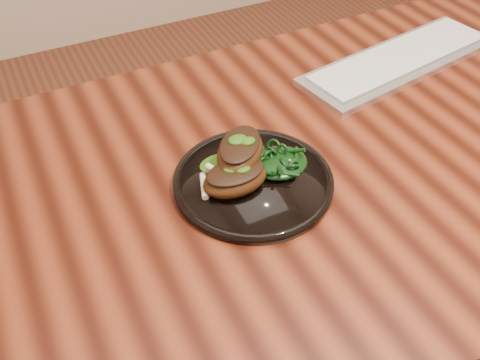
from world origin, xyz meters
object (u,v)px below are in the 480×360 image
desk (395,161)px  lamb_chop_front (235,178)px  plate (253,181)px  greens_heap (280,160)px  keyboard (400,60)px

desk → lamb_chop_front: lamb_chop_front is taller
lamb_chop_front → desk: bearing=3.8°
plate → desk: bearing=2.7°
lamb_chop_front → greens_heap: bearing=8.8°
lamb_chop_front → keyboard: lamb_chop_front is taller
lamb_chop_front → greens_heap: size_ratio=1.21×
desk → greens_heap: greens_heap is taller
lamb_chop_front → greens_heap: (0.09, 0.01, -0.01)m
desk → keyboard: (0.13, 0.17, 0.09)m
desk → greens_heap: 0.29m
plate → greens_heap: size_ratio=2.77×
desk → plate: 0.33m
greens_heap → keyboard: bearing=25.0°
desk → greens_heap: size_ratio=17.46×
greens_heap → keyboard: size_ratio=0.19×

